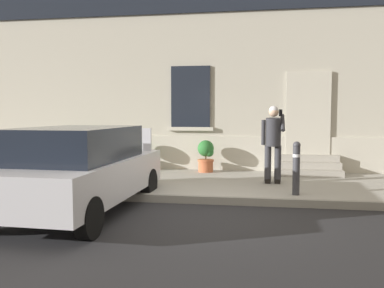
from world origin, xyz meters
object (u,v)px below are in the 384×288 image
object	(u,v)px
planter_charcoal	(141,154)
planter_terracotta	(206,155)
planter_cream	(77,154)
hatchback_car_silver	(81,168)
bollard_near_person	(296,166)
person_on_phone	(273,139)

from	to	relation	value
planter_charcoal	planter_terracotta	bearing A→B (deg)	-1.40
planter_charcoal	planter_cream	bearing A→B (deg)	-173.41
hatchback_car_silver	planter_charcoal	size ratio (longest dim) A/B	4.79
hatchback_car_silver	bollard_near_person	distance (m)	4.05
bollard_near_person	planter_charcoal	bearing A→B (deg)	144.41
hatchback_car_silver	person_on_phone	bearing A→B (deg)	38.05
hatchback_car_silver	bollard_near_person	bearing A→B (deg)	20.69
person_on_phone	planter_charcoal	xyz separation A→B (m)	(-3.53, 1.60, -0.55)
planter_terracotta	hatchback_car_silver	bearing A→B (deg)	-111.65
hatchback_car_silver	planter_terracotta	bearing A→B (deg)	68.35
planter_terracotta	planter_charcoal	bearing A→B (deg)	178.60
planter_cream	planter_terracotta	distance (m)	3.64
bollard_near_person	planter_cream	xyz separation A→B (m)	(-5.75, 2.61, -0.11)
hatchback_car_silver	bollard_near_person	xyz separation A→B (m)	(3.78, 1.43, -0.08)
bollard_near_person	planter_terracotta	distance (m)	3.49
bollard_near_person	planter_charcoal	world-z (taller)	bollard_near_person
bollard_near_person	hatchback_car_silver	bearing A→B (deg)	-159.31
planter_terracotta	bollard_near_person	bearing A→B (deg)	-52.64
bollard_near_person	planter_terracotta	world-z (taller)	bollard_near_person
planter_charcoal	planter_terracotta	distance (m)	1.82
planter_cream	planter_charcoal	distance (m)	1.83
planter_cream	planter_terracotta	size ratio (longest dim) A/B	1.00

